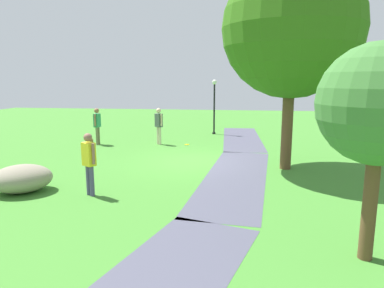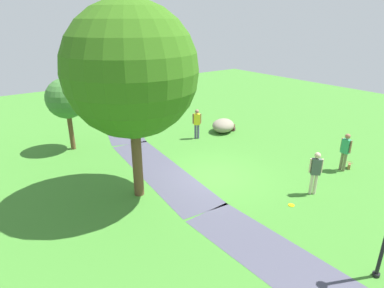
{
  "view_description": "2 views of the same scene",
  "coord_description": "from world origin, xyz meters",
  "px_view_note": "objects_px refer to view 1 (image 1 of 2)",
  "views": [
    {
      "loc": [
        13.42,
        1.66,
        3.22
      ],
      "look_at": [
        0.6,
        -0.06,
        0.82
      ],
      "focal_mm": 32.69,
      "sensor_mm": 36.0,
      "label": 1
    },
    {
      "loc": [
        -9.83,
        8.45,
        6.65
      ],
      "look_at": [
        1.76,
        -0.1,
        1.02
      ],
      "focal_mm": 30.04,
      "sensor_mm": 36.0,
      "label": 2
    }
  ],
  "objects_px": {
    "young_tree_near_path": "(379,105)",
    "man_near_boulder": "(159,123)",
    "passerby_on_path": "(89,159)",
    "backpack_by_boulder": "(8,183)",
    "large_shade_tree": "(292,28)",
    "lamp_post": "(214,100)",
    "woman_with_handbag": "(97,123)",
    "handbag_on_grass": "(90,141)",
    "frisbee_on_grass": "(187,145)",
    "lawn_boulder": "(22,179)"
  },
  "relations": [
    {
      "from": "lamp_post",
      "to": "woman_with_handbag",
      "type": "height_order",
      "value": "lamp_post"
    },
    {
      "from": "lamp_post",
      "to": "lawn_boulder",
      "type": "xyz_separation_m",
      "value": [
        11.69,
        -4.72,
        -1.6
      ]
    },
    {
      "from": "lawn_boulder",
      "to": "passerby_on_path",
      "type": "bearing_deg",
      "value": 89.81
    },
    {
      "from": "large_shade_tree",
      "to": "young_tree_near_path",
      "type": "height_order",
      "value": "large_shade_tree"
    },
    {
      "from": "backpack_by_boulder",
      "to": "frisbee_on_grass",
      "type": "xyz_separation_m",
      "value": [
        -7.8,
        4.25,
        -0.18
      ]
    },
    {
      "from": "large_shade_tree",
      "to": "lamp_post",
      "type": "distance_m",
      "value": 9.0
    },
    {
      "from": "large_shade_tree",
      "to": "woman_with_handbag",
      "type": "bearing_deg",
      "value": -112.91
    },
    {
      "from": "young_tree_near_path",
      "to": "man_near_boulder",
      "type": "xyz_separation_m",
      "value": [
        -10.66,
        -6.29,
        -1.72
      ]
    },
    {
      "from": "lawn_boulder",
      "to": "man_near_boulder",
      "type": "xyz_separation_m",
      "value": [
        -7.95,
        2.22,
        0.66
      ]
    },
    {
      "from": "passerby_on_path",
      "to": "frisbee_on_grass",
      "type": "bearing_deg",
      "value": 169.03
    },
    {
      "from": "man_near_boulder",
      "to": "backpack_by_boulder",
      "type": "distance_m",
      "value": 8.28
    },
    {
      "from": "lawn_boulder",
      "to": "handbag_on_grass",
      "type": "distance_m",
      "value": 7.69
    },
    {
      "from": "young_tree_near_path",
      "to": "handbag_on_grass",
      "type": "height_order",
      "value": "young_tree_near_path"
    },
    {
      "from": "lamp_post",
      "to": "large_shade_tree",
      "type": "bearing_deg",
      "value": 21.96
    },
    {
      "from": "lamp_post",
      "to": "backpack_by_boulder",
      "type": "distance_m",
      "value": 12.78
    },
    {
      "from": "lawn_boulder",
      "to": "woman_with_handbag",
      "type": "relative_size",
      "value": 1.17
    },
    {
      "from": "passerby_on_path",
      "to": "backpack_by_boulder",
      "type": "height_order",
      "value": "passerby_on_path"
    },
    {
      "from": "lamp_post",
      "to": "handbag_on_grass",
      "type": "xyz_separation_m",
      "value": [
        4.12,
        -5.99,
        -1.86
      ]
    },
    {
      "from": "young_tree_near_path",
      "to": "backpack_by_boulder",
      "type": "bearing_deg",
      "value": -107.78
    },
    {
      "from": "passerby_on_path",
      "to": "lawn_boulder",
      "type": "bearing_deg",
      "value": -90.19
    },
    {
      "from": "passerby_on_path",
      "to": "handbag_on_grass",
      "type": "relative_size",
      "value": 4.95
    },
    {
      "from": "man_near_boulder",
      "to": "frisbee_on_grass",
      "type": "distance_m",
      "value": 1.77
    },
    {
      "from": "large_shade_tree",
      "to": "man_near_boulder",
      "type": "xyz_separation_m",
      "value": [
        -4.15,
        -5.68,
        -3.87
      ]
    },
    {
      "from": "young_tree_near_path",
      "to": "backpack_by_boulder",
      "type": "height_order",
      "value": "young_tree_near_path"
    },
    {
      "from": "lamp_post",
      "to": "backpack_by_boulder",
      "type": "height_order",
      "value": "lamp_post"
    },
    {
      "from": "lawn_boulder",
      "to": "man_near_boulder",
      "type": "bearing_deg",
      "value": 164.4
    },
    {
      "from": "lamp_post",
      "to": "frisbee_on_grass",
      "type": "distance_m",
      "value": 4.32
    },
    {
      "from": "lamp_post",
      "to": "handbag_on_grass",
      "type": "relative_size",
      "value": 8.96
    },
    {
      "from": "young_tree_near_path",
      "to": "woman_with_handbag",
      "type": "distance_m",
      "value": 13.91
    },
    {
      "from": "man_near_boulder",
      "to": "woman_with_handbag",
      "type": "bearing_deg",
      "value": -81.19
    },
    {
      "from": "frisbee_on_grass",
      "to": "large_shade_tree",
      "type": "bearing_deg",
      "value": 45.37
    },
    {
      "from": "large_shade_tree",
      "to": "backpack_by_boulder",
      "type": "relative_size",
      "value": 18.39
    },
    {
      "from": "large_shade_tree",
      "to": "lamp_post",
      "type": "xyz_separation_m",
      "value": [
        -7.89,
        -3.18,
        -2.94
      ]
    },
    {
      "from": "handbag_on_grass",
      "to": "backpack_by_boulder",
      "type": "distance_m",
      "value": 7.39
    },
    {
      "from": "woman_with_handbag",
      "to": "man_near_boulder",
      "type": "distance_m",
      "value": 3.06
    },
    {
      "from": "handbag_on_grass",
      "to": "backpack_by_boulder",
      "type": "height_order",
      "value": "backpack_by_boulder"
    },
    {
      "from": "lamp_post",
      "to": "lawn_boulder",
      "type": "distance_m",
      "value": 12.71
    },
    {
      "from": "young_tree_near_path",
      "to": "handbag_on_grass",
      "type": "xyz_separation_m",
      "value": [
        -10.29,
        -9.78,
        -2.65
      ]
    },
    {
      "from": "woman_with_handbag",
      "to": "backpack_by_boulder",
      "type": "bearing_deg",
      "value": 1.43
    },
    {
      "from": "large_shade_tree",
      "to": "handbag_on_grass",
      "type": "distance_m",
      "value": 11.02
    },
    {
      "from": "woman_with_handbag",
      "to": "lamp_post",
      "type": "bearing_deg",
      "value": 127.34
    },
    {
      "from": "lamp_post",
      "to": "passerby_on_path",
      "type": "relative_size",
      "value": 1.81
    },
    {
      "from": "woman_with_handbag",
      "to": "passerby_on_path",
      "type": "bearing_deg",
      "value": 21.01
    },
    {
      "from": "lawn_boulder",
      "to": "passerby_on_path",
      "type": "relative_size",
      "value": 1.2
    },
    {
      "from": "young_tree_near_path",
      "to": "woman_with_handbag",
      "type": "bearing_deg",
      "value": -137.58
    },
    {
      "from": "lamp_post",
      "to": "frisbee_on_grass",
      "type": "bearing_deg",
      "value": -16.49
    },
    {
      "from": "woman_with_handbag",
      "to": "man_near_boulder",
      "type": "height_order",
      "value": "woman_with_handbag"
    },
    {
      "from": "large_shade_tree",
      "to": "handbag_on_grass",
      "type": "height_order",
      "value": "large_shade_tree"
    },
    {
      "from": "passerby_on_path",
      "to": "backpack_by_boulder",
      "type": "xyz_separation_m",
      "value": [
        -0.22,
        -2.69,
        -0.84
      ]
    },
    {
      "from": "lamp_post",
      "to": "woman_with_handbag",
      "type": "relative_size",
      "value": 1.76
    }
  ]
}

